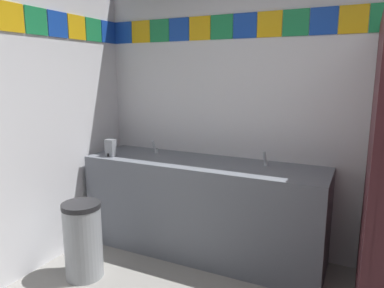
{
  "coord_description": "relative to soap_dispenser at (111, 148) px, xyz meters",
  "views": [
    {
      "loc": [
        0.35,
        -1.34,
        1.63
      ],
      "look_at": [
        -0.86,
        1.17,
        1.08
      ],
      "focal_mm": 33.47,
      "sensor_mm": 36.0,
      "label": 1
    }
  ],
  "objects": [
    {
      "name": "wall_back",
      "position": [
        1.77,
        0.52,
        0.34
      ],
      "size": [
        4.08,
        0.09,
        2.54
      ],
      "color": "silver",
      "rests_on": "ground_plane"
    },
    {
      "name": "vanity_counter",
      "position": [
        0.86,
        0.18,
        -0.5
      ],
      "size": [
        2.16,
        0.6,
        0.86
      ],
      "color": "slate",
      "rests_on": "ground_plane"
    },
    {
      "name": "faucet_left",
      "position": [
        0.32,
        0.27,
        -0.03
      ],
      "size": [
        0.04,
        0.1,
        0.14
      ],
      "color": "silver",
      "rests_on": "vanity_counter"
    },
    {
      "name": "faucet_right",
      "position": [
        1.4,
        0.27,
        -0.03
      ],
      "size": [
        0.04,
        0.1,
        0.14
      ],
      "color": "silver",
      "rests_on": "vanity_counter"
    },
    {
      "name": "soap_dispenser",
      "position": [
        0.0,
        0.0,
        0.0
      ],
      "size": [
        0.09,
        0.09,
        0.16
      ],
      "color": "gray",
      "rests_on": "vanity_counter"
    },
    {
      "name": "trash_bin",
      "position": [
        0.17,
        -0.61,
        -0.63
      ],
      "size": [
        0.31,
        0.31,
        0.63
      ],
      "color": "#999EA3",
      "rests_on": "ground_plane"
    }
  ]
}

